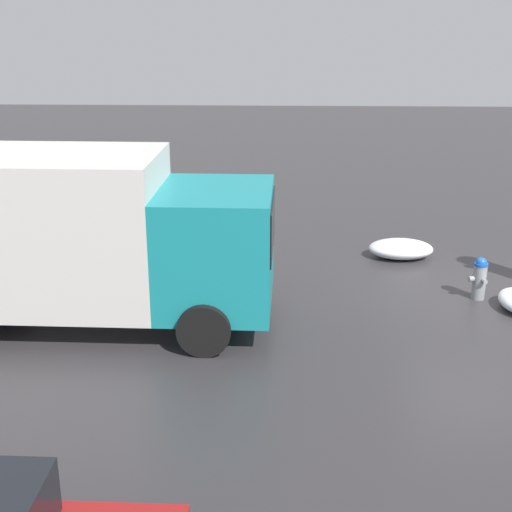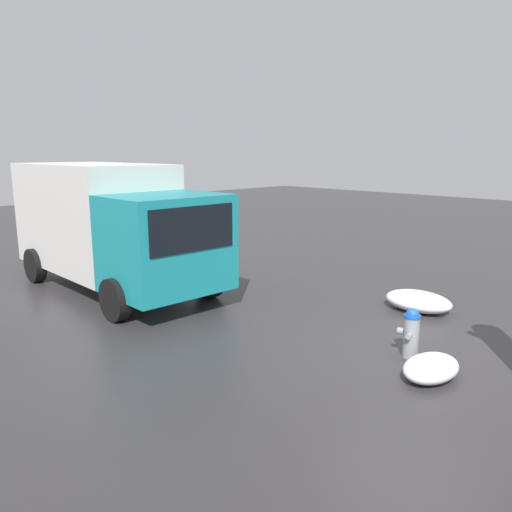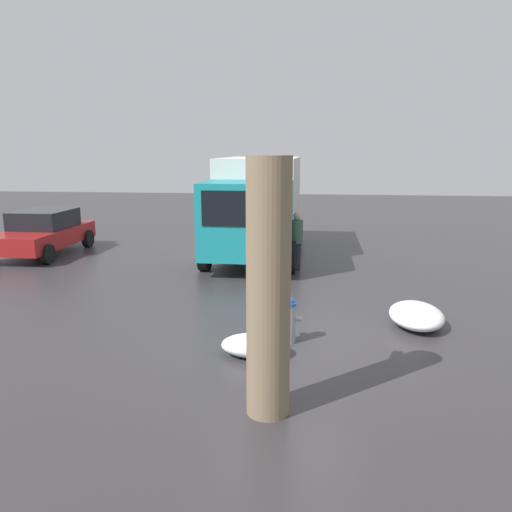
{
  "view_description": "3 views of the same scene",
  "coord_description": "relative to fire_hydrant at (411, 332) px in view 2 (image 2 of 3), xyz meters",
  "views": [
    {
      "loc": [
        3.94,
        13.23,
        5.42
      ],
      "look_at": [
        4.38,
        0.7,
        1.08
      ],
      "focal_mm": 50.0,
      "sensor_mm": 36.0,
      "label": 1
    },
    {
      "loc": [
        -3.81,
        7.43,
        3.42
      ],
      "look_at": [
        3.11,
        0.6,
        1.37
      ],
      "focal_mm": 35.0,
      "sensor_mm": 36.0,
      "label": 2
    },
    {
      "loc": [
        -8.41,
        -0.37,
        3.38
      ],
      "look_at": [
        3.44,
        0.96,
        0.82
      ],
      "focal_mm": 35.0,
      "sensor_mm": 36.0,
      "label": 3
    }
  ],
  "objects": [
    {
      "name": "fire_hydrant",
      "position": [
        0.0,
        0.0,
        0.0
      ],
      "size": [
        0.37,
        0.47,
        0.86
      ],
      "rotation": [
        0.0,
        0.0,
        0.27
      ],
      "color": "gray",
      "rests_on": "ground_plane"
    },
    {
      "name": "ground_plane",
      "position": [
        -0.0,
        -0.0,
        -0.44
      ],
      "size": [
        60.0,
        60.0,
        0.0
      ],
      "primitive_type": "plane",
      "color": "#333033"
    },
    {
      "name": "pedestrian",
      "position": [
        5.49,
        0.04,
        0.46
      ],
      "size": [
        0.36,
        0.36,
        1.65
      ],
      "rotation": [
        0.0,
        0.0,
        2.71
      ],
      "color": "#23232D",
      "rests_on": "ground_plane"
    },
    {
      "name": "delivery_truck",
      "position": [
        7.5,
        1.36,
        1.24
      ],
      "size": [
        6.61,
        2.79,
        3.11
      ],
      "rotation": [
        0.0,
        0.0,
        1.55
      ],
      "color": "teal",
      "rests_on": "ground_plane"
    },
    {
      "name": "snow_pile_by_hydrant",
      "position": [
        -0.64,
        0.53,
        -0.27
      ],
      "size": [
        0.73,
        1.12,
        0.35
      ],
      "color": "white",
      "rests_on": "ground_plane"
    },
    {
      "name": "snow_pile_curbside",
      "position": [
        1.14,
        -2.45,
        -0.23
      ],
      "size": [
        1.48,
        1.03,
        0.42
      ],
      "color": "white",
      "rests_on": "ground_plane"
    }
  ]
}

